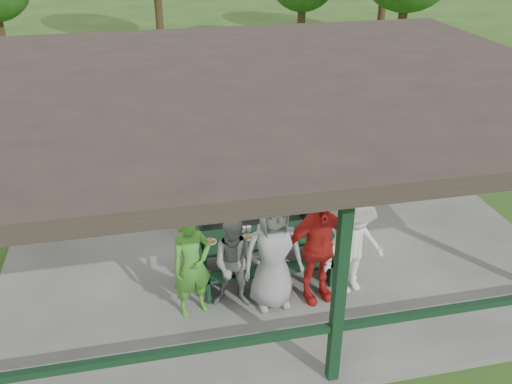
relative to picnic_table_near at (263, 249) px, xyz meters
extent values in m
plane|color=#284D18|center=(0.40, 1.20, -0.57)|extent=(90.00, 90.00, 0.00)
cube|color=#63635E|center=(0.40, 1.20, -0.52)|extent=(10.00, 8.00, 0.10)
cube|color=black|center=(0.40, -2.60, 1.03)|extent=(0.15, 0.15, 3.00)
cube|color=black|center=(-4.40, 5.00, 1.03)|extent=(0.15, 0.15, 3.00)
cube|color=black|center=(0.40, 5.00, 1.03)|extent=(0.15, 0.15, 3.00)
cube|color=black|center=(5.20, 5.00, 1.03)|extent=(0.15, 0.15, 3.00)
cube|color=black|center=(-2.00, -2.60, 0.43)|extent=(4.65, 0.10, 0.10)
cube|color=black|center=(2.80, -2.60, 0.43)|extent=(4.65, 0.10, 0.10)
cube|color=black|center=(-2.00, 5.00, 0.43)|extent=(4.65, 0.10, 0.10)
cube|color=black|center=(2.80, 5.00, 0.43)|extent=(4.65, 0.10, 0.10)
cube|color=black|center=(0.40, -2.60, 2.43)|extent=(9.80, 0.15, 0.20)
cube|color=black|center=(0.40, 5.00, 2.43)|extent=(9.80, 0.15, 0.20)
cube|color=#2F2722|center=(0.40, 1.20, 2.65)|extent=(10.60, 8.60, 0.24)
cube|color=black|center=(0.00, 0.00, 0.25)|extent=(2.48, 0.75, 0.06)
cube|color=black|center=(0.00, -0.56, -0.05)|extent=(2.48, 0.28, 0.05)
cube|color=black|center=(0.00, 0.55, -0.05)|extent=(2.48, 0.28, 0.05)
cube|color=black|center=(-1.06, 0.00, -0.10)|extent=(0.06, 0.70, 0.75)
cube|color=black|center=(1.06, 0.00, -0.10)|extent=(0.06, 0.70, 0.75)
cube|color=black|center=(-1.06, 0.00, -0.25)|extent=(0.06, 1.39, 0.45)
cube|color=black|center=(1.06, 0.00, -0.25)|extent=(0.06, 1.39, 0.45)
cube|color=black|center=(0.18, 2.00, 0.25)|extent=(2.53, 0.75, 0.06)
cube|color=black|center=(0.18, 1.44, -0.05)|extent=(2.53, 0.28, 0.05)
cube|color=black|center=(0.18, 2.55, -0.05)|extent=(2.53, 0.28, 0.05)
cube|color=black|center=(-0.91, 2.00, -0.10)|extent=(0.06, 0.70, 0.75)
cube|color=black|center=(1.26, 2.00, -0.10)|extent=(0.06, 0.70, 0.75)
cube|color=black|center=(-0.91, 2.00, -0.25)|extent=(0.06, 1.39, 0.45)
cube|color=black|center=(1.26, 2.00, -0.25)|extent=(0.06, 1.39, 0.45)
cylinder|color=white|center=(-0.92, 0.00, 0.28)|extent=(0.22, 0.22, 0.01)
torus|color=olive|center=(-0.96, -0.02, 0.31)|extent=(0.10, 0.10, 0.03)
torus|color=olive|center=(-0.88, -0.02, 0.31)|extent=(0.10, 0.10, 0.03)
torus|color=olive|center=(-0.92, 0.04, 0.31)|extent=(0.10, 0.10, 0.03)
cylinder|color=white|center=(-0.25, 0.00, 0.28)|extent=(0.22, 0.22, 0.01)
torus|color=olive|center=(-0.29, -0.02, 0.31)|extent=(0.10, 0.10, 0.03)
torus|color=olive|center=(-0.21, -0.02, 0.31)|extent=(0.10, 0.10, 0.03)
torus|color=olive|center=(-0.25, 0.04, 0.31)|extent=(0.10, 0.10, 0.03)
cylinder|color=white|center=(0.42, 0.00, 0.28)|extent=(0.22, 0.22, 0.01)
torus|color=olive|center=(0.38, -0.02, 0.31)|extent=(0.10, 0.10, 0.03)
torus|color=olive|center=(0.46, -0.02, 0.31)|extent=(0.10, 0.10, 0.03)
torus|color=olive|center=(0.42, 0.04, 0.31)|extent=(0.10, 0.10, 0.03)
cylinder|color=white|center=(1.04, 0.00, 0.28)|extent=(0.22, 0.22, 0.01)
torus|color=olive|center=(1.00, -0.02, 0.31)|extent=(0.10, 0.10, 0.03)
torus|color=olive|center=(1.08, -0.02, 0.31)|extent=(0.10, 0.10, 0.03)
torus|color=olive|center=(1.04, 0.04, 0.31)|extent=(0.10, 0.10, 0.03)
cylinder|color=#381E0F|center=(-0.37, -0.18, 0.33)|extent=(0.06, 0.06, 0.10)
cylinder|color=#381E0F|center=(0.64, -0.18, 0.33)|extent=(0.06, 0.06, 0.10)
cylinder|color=#381E0F|center=(0.77, -0.18, 0.33)|extent=(0.06, 0.06, 0.10)
cylinder|color=#381E0F|center=(1.09, -0.18, 0.33)|extent=(0.06, 0.06, 0.10)
cone|color=white|center=(-0.30, 0.20, 0.33)|extent=(0.09, 0.09, 0.10)
cone|color=white|center=(-0.21, 0.20, 0.33)|extent=(0.09, 0.09, 0.10)
cone|color=white|center=(0.34, 0.20, 0.33)|extent=(0.09, 0.09, 0.10)
cone|color=white|center=(1.01, 0.20, 0.33)|extent=(0.09, 0.09, 0.10)
imported|color=green|center=(-1.31, -0.81, 0.43)|extent=(0.75, 0.61, 1.79)
imported|color=gray|center=(-0.61, -0.78, 0.33)|extent=(0.90, 0.78, 1.61)
imported|color=#9B9B9D|center=(-0.03, -0.86, 0.52)|extent=(0.99, 0.66, 1.98)
imported|color=red|center=(0.70, -0.88, 0.53)|extent=(1.23, 0.67, 1.99)
imported|color=white|center=(1.36, -0.81, 0.39)|extent=(1.21, 0.82, 1.73)
cylinder|color=#51351C|center=(1.36, -0.81, 1.20)|extent=(0.37, 0.37, 0.02)
cylinder|color=#51351C|center=(1.36, -0.81, 1.26)|extent=(0.22, 0.22, 0.11)
imported|color=#7C98BF|center=(0.07, 2.80, 0.40)|extent=(1.65, 0.62, 1.75)
imported|color=teal|center=(-1.24, 3.33, 0.41)|extent=(0.73, 0.58, 1.76)
imported|color=gray|center=(2.04, 2.80, 0.25)|extent=(0.78, 0.66, 1.45)
imported|color=silver|center=(0.60, 9.31, 0.25)|extent=(6.29, 3.63, 1.65)
cube|color=navy|center=(-0.25, 8.08, 0.18)|extent=(2.65, 1.39, 0.11)
cube|color=navy|center=(-0.27, 7.43, 0.41)|extent=(2.61, 0.14, 0.37)
cube|color=navy|center=(-0.23, 8.74, 0.41)|extent=(2.61, 0.14, 0.37)
cube|color=navy|center=(-1.55, 8.12, 0.41)|extent=(0.10, 1.31, 0.37)
cube|color=navy|center=(1.06, 8.04, 0.41)|extent=(0.10, 1.31, 0.37)
cylinder|color=black|center=(-1.11, 7.41, -0.22)|extent=(0.71, 0.19, 0.71)
cylinder|color=yellow|center=(-1.11, 7.41, -0.22)|extent=(0.27, 0.21, 0.26)
cylinder|color=black|center=(-1.06, 8.81, -0.22)|extent=(0.71, 0.19, 0.71)
cylinder|color=yellow|center=(-1.06, 8.81, -0.22)|extent=(0.27, 0.21, 0.26)
cylinder|color=black|center=(0.57, 7.36, -0.22)|extent=(0.71, 0.19, 0.71)
cylinder|color=yellow|center=(0.57, 7.36, -0.22)|extent=(0.27, 0.21, 0.26)
cylinder|color=black|center=(0.62, 8.76, -0.22)|extent=(0.71, 0.19, 0.71)
cylinder|color=yellow|center=(0.62, 8.76, -0.22)|extent=(0.27, 0.21, 0.26)
cube|color=navy|center=(1.53, 8.03, 0.08)|extent=(0.94, 0.10, 0.07)
cone|color=#F2590C|center=(-1.60, 8.12, 0.50)|extent=(0.03, 0.37, 0.37)
cylinder|color=#342414|center=(-7.21, 16.47, 0.64)|extent=(0.36, 0.36, 2.43)
cylinder|color=#342414|center=(-0.67, 18.98, 1.11)|extent=(0.36, 0.36, 3.37)
cylinder|color=#342414|center=(5.51, 16.36, 0.62)|extent=(0.36, 0.36, 2.38)
cylinder|color=#342414|center=(8.58, 12.72, 0.94)|extent=(0.36, 0.36, 3.02)
cylinder|color=#342414|center=(9.84, 17.42, 1.12)|extent=(0.36, 0.36, 3.38)
camera|label=1|loc=(-1.79, -7.73, 5.36)|focal=38.00mm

